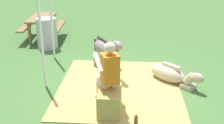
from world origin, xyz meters
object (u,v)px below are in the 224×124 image
object	(u,v)px
soda_bottle	(136,120)
tent_pole_right	(51,16)
person_seated	(108,72)
pony_standing	(105,49)
pony_lying	(171,74)
picnic_bench	(42,22)
water_barrel	(47,33)
tent_pole_left	(41,34)
hay_bale	(110,101)

from	to	relation	value
soda_bottle	tent_pole_right	bearing A→B (deg)	35.69
person_seated	pony_standing	distance (m)	1.76
tent_pole_right	pony_lying	bearing A→B (deg)	-113.34
pony_lying	picnic_bench	distance (m)	4.90
soda_bottle	water_barrel	distance (m)	4.75
tent_pole_left	tent_pole_right	xyz separation A→B (m)	(1.72, 0.26, 0.00)
hay_bale	tent_pole_right	bearing A→B (deg)	33.05
pony_lying	picnic_bench	world-z (taller)	picnic_bench
person_seated	water_barrel	size ratio (longest dim) A/B	1.47
water_barrel	tent_pole_left	xyz separation A→B (m)	(-2.59, -0.69, 0.73)
pony_standing	picnic_bench	bearing A→B (deg)	42.65
person_seated	water_barrel	bearing A→B (deg)	32.07
pony_lying	water_barrel	world-z (taller)	water_barrel
pony_standing	tent_pole_left	distance (m)	1.66
soda_bottle	picnic_bench	distance (m)	5.70
pony_standing	water_barrel	world-z (taller)	pony_standing
hay_bale	water_barrel	bearing A→B (deg)	31.41
hay_bale	tent_pole_right	distance (m)	3.31
pony_standing	pony_lying	world-z (taller)	pony_standing
hay_bale	pony_lying	world-z (taller)	hay_bale
water_barrel	picnic_bench	world-z (taller)	water_barrel
hay_bale	tent_pole_left	xyz separation A→B (m)	(0.94, 1.47, 0.96)
person_seated	water_barrel	world-z (taller)	person_seated
pony_lying	soda_bottle	world-z (taller)	pony_lying
pony_standing	soda_bottle	distance (m)	2.46
water_barrel	picnic_bench	distance (m)	0.96
soda_bottle	water_barrel	world-z (taller)	water_barrel
person_seated	tent_pole_right	bearing A→B (deg)	34.01
picnic_bench	pony_standing	bearing A→B (deg)	-137.35
pony_lying	picnic_bench	size ratio (longest dim) A/B	0.73
soda_bottle	tent_pole_right	world-z (taller)	tent_pole_right
hay_bale	picnic_bench	world-z (taller)	picnic_bench
water_barrel	tent_pole_left	bearing A→B (deg)	-165.13
pony_standing	pony_lying	distance (m)	1.66
person_seated	water_barrel	distance (m)	3.99
hay_bale	picnic_bench	distance (m)	5.10
soda_bottle	picnic_bench	xyz separation A→B (m)	(4.80, 3.03, 0.46)
pony_lying	tent_pole_left	xyz separation A→B (m)	(-0.43, 2.74, 0.99)
hay_bale	pony_standing	world-z (taller)	pony_standing
hay_bale	pony_standing	xyz separation A→B (m)	(1.89, 0.25, 0.34)
soda_bottle	picnic_bench	world-z (taller)	picnic_bench
hay_bale	picnic_bench	xyz separation A→B (m)	(4.39, 2.56, 0.35)
picnic_bench	hay_bale	bearing A→B (deg)	-149.78
pony_standing	soda_bottle	bearing A→B (deg)	-162.43
pony_lying	hay_bale	bearing A→B (deg)	137.02
person_seated	pony_standing	xyz separation A→B (m)	(1.74, 0.21, -0.17)
pony_lying	picnic_bench	xyz separation A→B (m)	(3.03, 3.83, 0.39)
person_seated	water_barrel	xyz separation A→B (m)	(3.38, 2.12, -0.28)
hay_bale	soda_bottle	world-z (taller)	hay_bale
hay_bale	water_barrel	xyz separation A→B (m)	(3.53, 2.16, 0.23)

